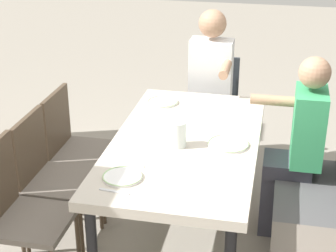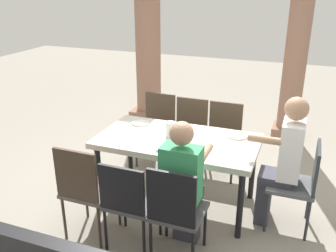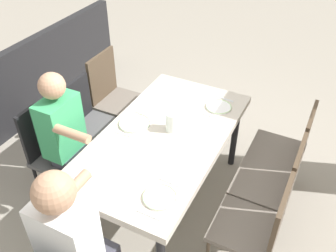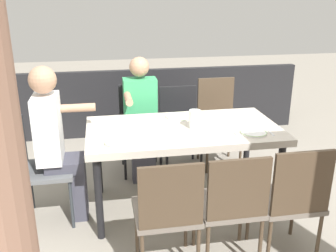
# 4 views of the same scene
# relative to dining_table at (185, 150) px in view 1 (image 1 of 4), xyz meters

# --- Properties ---
(ground_plane) EXTENTS (16.00, 16.00, 0.00)m
(ground_plane) POSITION_rel_dining_table_xyz_m (0.00, 0.00, -0.71)
(ground_plane) COLOR gray
(dining_table) EXTENTS (1.67, 0.90, 0.77)m
(dining_table) POSITION_rel_dining_table_xyz_m (0.00, 0.00, 0.00)
(dining_table) COLOR beige
(dining_table) RESTS_ON ground
(chair_west_north) EXTENTS (0.44, 0.44, 0.92)m
(chair_west_north) POSITION_rel_dining_table_xyz_m (-0.59, 0.87, -0.18)
(chair_west_north) COLOR #6A6158
(chair_west_north) RESTS_ON ground
(chair_west_south) EXTENTS (0.44, 0.44, 0.97)m
(chair_west_south) POSITION_rel_dining_table_xyz_m (-0.59, -0.88, -0.15)
(chair_west_south) COLOR #6A6158
(chair_west_south) RESTS_ON ground
(chair_mid_north) EXTENTS (0.44, 0.44, 0.91)m
(chair_mid_north) POSITION_rel_dining_table_xyz_m (-0.15, 0.87, -0.18)
(chair_mid_north) COLOR #6A6158
(chair_mid_north) RESTS_ON ground
(chair_mid_south) EXTENTS (0.44, 0.44, 0.90)m
(chair_mid_south) POSITION_rel_dining_table_xyz_m (-0.15, -0.87, -0.19)
(chair_mid_south) COLOR #4F4F50
(chair_mid_south) RESTS_ON ground
(chair_east_north) EXTENTS (0.44, 0.44, 0.90)m
(chair_east_north) POSITION_rel_dining_table_xyz_m (0.30, 0.87, -0.19)
(chair_east_north) COLOR #6A6158
(chair_east_north) RESTS_ON ground
(chair_east_south) EXTENTS (0.44, 0.44, 0.94)m
(chair_east_south) POSITION_rel_dining_table_xyz_m (0.30, -0.88, -0.17)
(chair_east_south) COLOR #4F4F50
(chair_east_south) RESTS_ON ground
(chair_head_east) EXTENTS (0.44, 0.44, 0.91)m
(chair_head_east) POSITION_rel_dining_table_xyz_m (1.26, 0.00, -0.18)
(chair_head_east) COLOR #5B5E61
(chair_head_east) RESTS_ON ground
(diner_woman_green) EXTENTS (0.50, 0.35, 1.35)m
(diner_woman_green) POSITION_rel_dining_table_xyz_m (1.07, -0.00, 0.03)
(diner_woman_green) COLOR #3F3F4C
(diner_woman_green) RESTS_ON ground
(diner_man_white) EXTENTS (0.35, 0.49, 1.27)m
(diner_man_white) POSITION_rel_dining_table_xyz_m (0.30, -0.69, -0.02)
(diner_man_white) COLOR #3F3F4C
(diner_man_white) RESTS_ON ground
(plate_0) EXTENTS (0.22, 0.22, 0.02)m
(plate_0) POSITION_rel_dining_table_xyz_m (-0.54, 0.25, 0.08)
(plate_0) COLOR white
(plate_0) RESTS_ON dining_table
(fork_0) EXTENTS (0.04, 0.17, 0.01)m
(fork_0) POSITION_rel_dining_table_xyz_m (-0.69, 0.25, 0.07)
(fork_0) COLOR silver
(fork_0) RESTS_ON dining_table
(spoon_0) EXTENTS (0.03, 0.17, 0.01)m
(spoon_0) POSITION_rel_dining_table_xyz_m (-0.39, 0.25, 0.07)
(spoon_0) COLOR silver
(spoon_0) RESTS_ON dining_table
(plate_1) EXTENTS (0.25, 0.25, 0.02)m
(plate_1) POSITION_rel_dining_table_xyz_m (-0.02, -0.27, 0.08)
(plate_1) COLOR white
(plate_1) RESTS_ON dining_table
(fork_1) EXTENTS (0.03, 0.17, 0.01)m
(fork_1) POSITION_rel_dining_table_xyz_m (-0.17, -0.27, 0.07)
(fork_1) COLOR silver
(fork_1) RESTS_ON dining_table
(spoon_1) EXTENTS (0.02, 0.17, 0.01)m
(spoon_1) POSITION_rel_dining_table_xyz_m (0.13, -0.27, 0.07)
(spoon_1) COLOR silver
(spoon_1) RESTS_ON dining_table
(plate_2) EXTENTS (0.22, 0.22, 0.02)m
(plate_2) POSITION_rel_dining_table_xyz_m (0.58, 0.27, 0.08)
(plate_2) COLOR white
(plate_2) RESTS_ON dining_table
(fork_2) EXTENTS (0.03, 0.17, 0.01)m
(fork_2) POSITION_rel_dining_table_xyz_m (0.43, 0.27, 0.07)
(fork_2) COLOR silver
(fork_2) RESTS_ON dining_table
(spoon_2) EXTENTS (0.02, 0.17, 0.01)m
(spoon_2) POSITION_rel_dining_table_xyz_m (0.73, 0.27, 0.07)
(spoon_2) COLOR silver
(spoon_2) RESTS_ON dining_table
(water_pitcher) EXTENTS (0.10, 0.10, 0.16)m
(water_pitcher) POSITION_rel_dining_table_xyz_m (-0.09, 0.03, 0.14)
(water_pitcher) COLOR white
(water_pitcher) RESTS_ON dining_table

